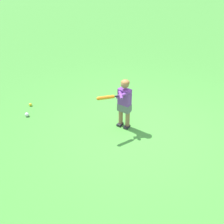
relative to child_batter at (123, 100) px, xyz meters
name	(u,v)px	position (x,y,z in m)	size (l,w,h in m)	color
ground_plane	(136,132)	(-0.30, -0.14, -0.65)	(40.00, 40.00, 0.00)	#479338
child_batter	(123,100)	(0.00, 0.00, 0.00)	(0.32, 0.78, 1.08)	#232328
play_ball_near_batter	(27,115)	(1.49, 1.59, -0.60)	(0.09, 0.09, 0.09)	white
play_ball_center_lawn	(30,105)	(1.89, 1.37, -0.61)	(0.07, 0.07, 0.07)	yellow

